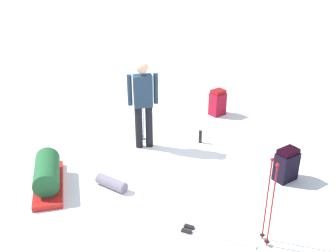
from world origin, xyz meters
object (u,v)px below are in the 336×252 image
object	(u,v)px
ski_poles_planted_near	(270,199)
skier_standing	(143,101)
backpack_large_dark	(286,165)
ski_pair_near	(188,230)
sleeping_mat_rolled	(111,183)
backpack_bright	(218,103)
ski_poles_planted_far	(142,109)
gear_sled	(47,175)
thermos_bottle	(200,137)

from	to	relation	value
ski_poles_planted_near	skier_standing	bearing A→B (deg)	-144.66
skier_standing	backpack_large_dark	size ratio (longest dim) A/B	2.95
ski_pair_near	sleeping_mat_rolled	size ratio (longest dim) A/B	3.32
backpack_bright	ski_poles_planted_far	xyz separation A→B (m)	(1.32, -1.57, 0.38)
ski_poles_planted_far	gear_sled	distance (m)	2.23
gear_sled	ski_pair_near	bearing A→B (deg)	66.25
skier_standing	backpack_bright	size ratio (longest dim) A/B	2.84
backpack_bright	ski_poles_planted_far	world-z (taller)	ski_poles_planted_far
ski_pair_near	gear_sled	bearing A→B (deg)	-113.75
gear_sled	thermos_bottle	xyz separation A→B (m)	(-1.63, 2.52, -0.09)
backpack_bright	ski_poles_planted_near	bearing A→B (deg)	4.45
sleeping_mat_rolled	ski_poles_planted_near	bearing A→B (deg)	62.29
backpack_bright	ski_poles_planted_near	distance (m)	4.22
ski_poles_planted_far	thermos_bottle	distance (m)	1.26
ski_poles_planted_near	backpack_bright	bearing A→B (deg)	-175.55
gear_sled	backpack_bright	bearing A→B (deg)	135.50
skier_standing	thermos_bottle	size ratio (longest dim) A/B	6.54
ski_poles_planted_far	skier_standing	bearing A→B (deg)	10.65
backpack_bright	skier_standing	bearing A→B (deg)	-43.97
ski_pair_near	backpack_bright	size ratio (longest dim) A/B	3.05
backpack_large_dark	backpack_bright	distance (m)	2.80
ski_poles_planted_near	ski_poles_planted_far	bearing A→B (deg)	-146.46
ski_pair_near	thermos_bottle	world-z (taller)	thermos_bottle
ski_poles_planted_near	sleeping_mat_rolled	distance (m)	2.62
ski_pair_near	gear_sled	distance (m)	2.48
backpack_bright	ski_poles_planted_near	world-z (taller)	ski_poles_planted_near
backpack_large_dark	ski_poles_planted_far	size ratio (longest dim) A/B	0.48
skier_standing	thermos_bottle	xyz separation A→B (m)	(-0.20, 1.09, -0.82)
ski_pair_near	ski_poles_planted_near	distance (m)	1.25
ski_pair_near	ski_poles_planted_far	xyz separation A→B (m)	(-2.68, -0.87, 0.66)
skier_standing	gear_sled	xyz separation A→B (m)	(1.43, -1.43, -0.73)
ski_pair_near	thermos_bottle	bearing A→B (deg)	174.27
skier_standing	backpack_bright	world-z (taller)	skier_standing
ski_pair_near	ski_poles_planted_far	bearing A→B (deg)	-161.96
skier_standing	thermos_bottle	bearing A→B (deg)	100.18
ski_pair_near	sleeping_mat_rolled	xyz separation A→B (m)	(-1.00, -1.23, 0.08)
backpack_large_dark	gear_sled	xyz separation A→B (m)	(0.37, -3.90, -0.06)
gear_sled	thermos_bottle	size ratio (longest dim) A/B	5.29
ski_poles_planted_near	gear_sled	bearing A→B (deg)	-109.70
sleeping_mat_rolled	ski_poles_planted_far	bearing A→B (deg)	168.00
ski_poles_planted_near	sleeping_mat_rolled	bearing A→B (deg)	-117.71
backpack_bright	ski_poles_planted_far	bearing A→B (deg)	-49.87
thermos_bottle	backpack_large_dark	bearing A→B (deg)	47.49
ski_pair_near	backpack_large_dark	size ratio (longest dim) A/B	3.17
ski_poles_planted_near	gear_sled	distance (m)	3.52
backpack_bright	thermos_bottle	xyz separation A→B (m)	(1.38, -0.43, -0.16)
gear_sled	thermos_bottle	bearing A→B (deg)	122.82
ski_poles_planted_far	backpack_bright	bearing A→B (deg)	130.13
ski_poles_planted_near	ski_poles_planted_far	size ratio (longest dim) A/B	1.05
ski_pair_near	ski_poles_planted_near	xyz separation A→B (m)	(0.18, 1.02, 0.69)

